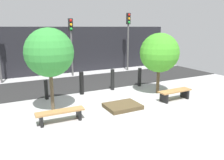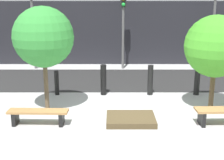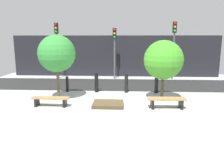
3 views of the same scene
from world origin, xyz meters
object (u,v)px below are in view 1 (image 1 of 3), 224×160
object	(u,v)px
bollard_center	(113,80)
traffic_light_mid_east	(128,32)
bollard_right	(140,77)
traffic_light_mid_west	(71,37)
tree_behind_right_bench	(159,53)
bollard_far_left	(46,90)
planter_bed	(123,106)
bench_right	(175,93)
tree_behind_left_bench	(49,53)
bollard_left	(82,83)
bench_left	(60,114)

from	to	relation	value
bollard_center	traffic_light_mid_east	xyz separation A→B (m)	(3.46, 4.22, 2.30)
bollard_right	traffic_light_mid_west	size ratio (longest dim) A/B	0.27
tree_behind_right_bench	bollard_far_left	size ratio (longest dim) A/B	3.33
planter_bed	traffic_light_mid_west	xyz separation A→B (m)	(0.00, 6.75, 2.49)
planter_bed	traffic_light_mid_east	world-z (taller)	traffic_light_mid_east
bench_right	tree_behind_left_bench	world-z (taller)	tree_behind_left_bench
bollard_right	traffic_light_mid_west	distance (m)	5.33
bollard_far_left	bollard_right	xyz separation A→B (m)	(5.03, 0.00, 0.06)
bollard_right	traffic_light_mid_east	bearing A→B (deg)	67.16
bollard_center	traffic_light_mid_east	bearing A→B (deg)	50.72
bollard_center	bollard_right	size ratio (longest dim) A/B	1.08
bollard_left	bollard_right	size ratio (longest dim) A/B	1.09
tree_behind_right_bench	traffic_light_mid_west	distance (m)	6.31
tree_behind_right_bench	traffic_light_mid_east	distance (m)	6.06
tree_behind_left_bench	bollard_center	world-z (taller)	tree_behind_left_bench
bench_right	tree_behind_right_bench	xyz separation A→B (m)	(-0.00, 1.20, 1.66)
bench_right	tree_behind_right_bench	bearing A→B (deg)	88.49
bench_left	tree_behind_left_bench	world-z (taller)	tree_behind_left_bench
bench_right	bollard_center	size ratio (longest dim) A/B	1.49
bollard_center	traffic_light_mid_west	world-z (taller)	traffic_light_mid_west
bench_right	bollard_right	bearing A→B (deg)	89.52
bench_left	bollard_far_left	xyz separation A→B (m)	(0.05, 2.72, 0.14)
bench_right	traffic_light_mid_west	distance (m)	7.74
bench_right	bollard_center	bearing A→B (deg)	120.83
bollard_far_left	bench_left	bearing A→B (deg)	-91.03
bench_left	traffic_light_mid_west	bearing A→B (deg)	71.26
traffic_light_mid_west	traffic_light_mid_east	xyz separation A→B (m)	(4.29, 0.00, 0.28)
bench_right	traffic_light_mid_west	bearing A→B (deg)	108.74
tree_behind_left_bench	traffic_light_mid_west	bearing A→B (deg)	65.95
tree_behind_right_bench	tree_behind_left_bench	bearing A→B (deg)	180.00
planter_bed	tree_behind_right_bench	distance (m)	3.35
bench_left	traffic_light_mid_east	size ratio (longest dim) A/B	0.40
tree_behind_left_bench	bollard_far_left	bearing A→B (deg)	88.16
bench_left	bollard_right	bearing A→B (deg)	29.73
bench_left	bollard_far_left	distance (m)	2.73
bench_left	planter_bed	bearing A→B (deg)	5.97
bollard_left	traffic_light_mid_east	bearing A→B (deg)	39.46
bollard_far_left	bollard_left	distance (m)	1.68
bollard_far_left	traffic_light_mid_west	xyz separation A→B (m)	(2.51, 4.22, 2.12)
tree_behind_right_bench	bollard_far_left	world-z (taller)	tree_behind_right_bench
tree_behind_right_bench	bench_left	bearing A→B (deg)	-166.77
tree_behind_left_bench	bollard_center	bearing A→B (deg)	24.07
tree_behind_right_bench	bollard_far_left	xyz separation A→B (m)	(-5.08, 1.52, -1.55)
bench_left	bench_right	bearing A→B (deg)	1.51
bollard_far_left	bollard_center	xyz separation A→B (m)	(3.35, 0.00, 0.10)
tree_behind_left_bench	traffic_light_mid_east	distance (m)	8.96
bench_left	tree_behind_left_bench	size ratio (longest dim) A/B	0.52
bollard_left	traffic_light_mid_west	size ratio (longest dim) A/B	0.30
tree_behind_right_bench	bollard_far_left	distance (m)	5.52
tree_behind_left_bench	bollard_left	distance (m)	2.87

